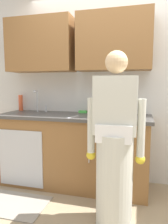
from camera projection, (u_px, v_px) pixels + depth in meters
name	position (u px, v px, depth m)	size (l,w,h in m)	color
ground_plane	(106.00, 223.00, 2.03)	(9.00, 9.00, 0.00)	#998466
kitchen_wall_with_uppers	(109.00, 73.00, 2.83)	(4.80, 0.44, 2.70)	silver
counter_cabinet	(73.00, 151.00, 2.79)	(1.90, 0.62, 0.90)	brown
countertop	(73.00, 116.00, 2.73)	(1.96, 0.66, 0.04)	#474442
sink	(35.00, 114.00, 2.87)	(0.50, 0.36, 0.35)	#B7BABF
person_at_sink	(115.00, 153.00, 1.95)	(0.55, 0.34, 1.62)	white
floor_mat	(11.00, 204.00, 2.35)	(0.80, 0.50, 0.01)	gray
bottle_cleaner_spray	(128.00, 104.00, 2.73)	(0.06, 0.06, 0.27)	silver
bottle_water_short	(21.00, 103.00, 3.15)	(0.06, 0.06, 0.23)	#E05933
bottle_water_tall	(92.00, 107.00, 2.87)	(0.08, 0.08, 0.17)	silver
bottle_dish_liquid	(115.00, 108.00, 2.74)	(0.08, 0.08, 0.16)	#2D8C4C
cup_by_sink	(104.00, 113.00, 2.58)	(0.08, 0.08, 0.08)	white
knife_on_counter	(73.00, 117.00, 2.52)	(0.24, 0.02, 0.01)	silver
sponge	(83.00, 112.00, 2.91)	(0.11, 0.07, 0.03)	#4CBF4C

